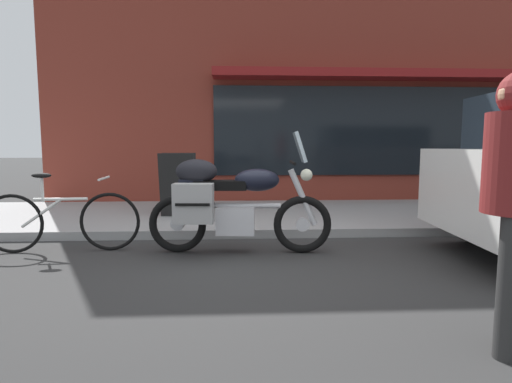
{
  "coord_description": "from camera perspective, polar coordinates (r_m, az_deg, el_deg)",
  "views": [
    {
      "loc": [
        -0.16,
        -4.29,
        1.25
      ],
      "look_at": [
        0.1,
        0.65,
        0.7
      ],
      "focal_mm": 28.88,
      "sensor_mm": 36.0,
      "label": 1
    }
  ],
  "objects": [
    {
      "name": "touring_motorcycle",
      "position": [
        4.76,
        -3.82,
        -1.36
      ],
      "size": [
        2.14,
        0.62,
        1.41
      ],
      "color": "black",
      "rests_on": "ground_plane"
    },
    {
      "name": "sandwich_board_sign",
      "position": [
        6.72,
        -10.78,
        0.95
      ],
      "size": [
        0.55,
        0.43,
        1.01
      ],
      "color": "black",
      "rests_on": "sidewalk_curb"
    },
    {
      "name": "parked_bicycle",
      "position": [
        5.37,
        -25.38,
        -3.6
      ],
      "size": [
        1.8,
        0.48,
        0.94
      ],
      "color": "black",
      "rests_on": "ground_plane"
    },
    {
      "name": "ground_plane",
      "position": [
        4.48,
        -0.86,
        -9.88
      ],
      "size": [
        80.0,
        80.0,
        0.0
      ],
      "primitive_type": "plane",
      "color": "#2E2E2E"
    }
  ]
}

